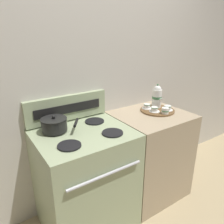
% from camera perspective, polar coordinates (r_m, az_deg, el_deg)
% --- Properties ---
extents(ground_plane, '(6.00, 6.00, 0.00)m').
position_cam_1_polar(ground_plane, '(2.46, 1.75, -22.83)').
color(ground_plane, tan).
extents(wall_back, '(6.00, 0.05, 2.20)m').
position_cam_1_polar(wall_back, '(2.16, -3.29, 4.65)').
color(wall_back, beige).
rests_on(wall_back, ground).
extents(stove, '(0.77, 0.67, 0.93)m').
position_cam_1_polar(stove, '(2.02, -6.85, -17.10)').
color(stove, '#9EAD84').
rests_on(stove, ground).
extents(control_panel, '(0.76, 0.05, 0.23)m').
position_cam_1_polar(control_panel, '(1.99, -11.51, 1.07)').
color(control_panel, '#9EAD84').
rests_on(control_panel, stove).
extents(side_counter, '(0.71, 0.64, 0.92)m').
position_cam_1_polar(side_counter, '(2.39, 9.65, -10.85)').
color(side_counter, tan).
rests_on(side_counter, ground).
extents(saucepan, '(0.30, 0.27, 0.13)m').
position_cam_1_polar(saucepan, '(1.82, -14.77, -3.16)').
color(saucepan, black).
rests_on(saucepan, stove).
extents(serving_tray, '(0.35, 0.35, 0.01)m').
position_cam_1_polar(serving_tray, '(2.28, 11.75, 0.44)').
color(serving_tray, brown).
rests_on(serving_tray, side_counter).
extents(teapot, '(0.10, 0.16, 0.25)m').
position_cam_1_polar(teapot, '(2.33, 11.68, 4.02)').
color(teapot, white).
rests_on(teapot, serving_tray).
extents(teacup_left, '(0.11, 0.11, 0.05)m').
position_cam_1_polar(teacup_left, '(2.21, 11.03, 0.68)').
color(teacup_left, white).
rests_on(teacup_left, serving_tray).
extents(teacup_right, '(0.11, 0.11, 0.05)m').
position_cam_1_polar(teacup_right, '(2.28, 14.32, 1.03)').
color(teacup_right, white).
rests_on(teacup_right, serving_tray).
extents(teacup_front, '(0.11, 0.11, 0.05)m').
position_cam_1_polar(teacup_front, '(2.29, 9.13, 1.50)').
color(teacup_front, white).
rests_on(teacup_front, serving_tray).
extents(creamer_jug, '(0.07, 0.07, 0.06)m').
position_cam_1_polar(creamer_jug, '(2.18, 13.73, 0.34)').
color(creamer_jug, white).
rests_on(creamer_jug, serving_tray).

